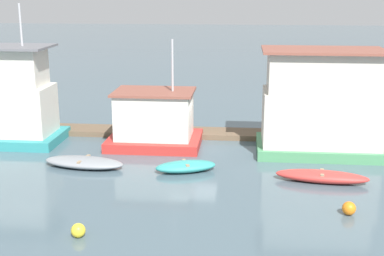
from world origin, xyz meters
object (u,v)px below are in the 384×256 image
houseboat_red (155,120)px  dinghy_grey (84,162)px  buoy_orange (349,208)px  buoy_yellow (78,230)px  mooring_post_centre (22,126)px  dinghy_teal (186,166)px  houseboat_green (321,105)px  dinghy_red (322,176)px  houseboat_teal (6,101)px

houseboat_red → dinghy_grey: houseboat_red is taller
houseboat_red → buoy_orange: 12.39m
buoy_orange → buoy_yellow: size_ratio=1.04×
houseboat_red → mooring_post_centre: size_ratio=4.85×
dinghy_teal → buoy_yellow: dinghy_teal is taller
houseboat_green → mooring_post_centre: bearing=174.8°
dinghy_red → mooring_post_centre: 17.49m
houseboat_green → dinghy_teal: size_ratio=2.06×
dinghy_red → houseboat_green: bearing=84.9°
dinghy_grey → houseboat_green: bearing=16.8°
houseboat_teal → mooring_post_centre: houseboat_teal is taller
dinghy_grey → dinghy_red: 11.25m
houseboat_red → mooring_post_centre: (-8.03, 1.03, -0.81)m
houseboat_teal → dinghy_red: (16.66, -4.84, -2.10)m
dinghy_grey → dinghy_red: dinghy_red is taller
dinghy_teal → mooring_post_centre: mooring_post_centre is taller
dinghy_grey → buoy_yellow: (2.01, -7.37, 0.01)m
houseboat_green → buoy_orange: size_ratio=12.12×
buoy_orange → houseboat_teal: bearing=154.1°
houseboat_green → dinghy_grey: bearing=-163.2°
mooring_post_centre → houseboat_green: bearing=-5.2°
houseboat_teal → houseboat_green: (17.06, -0.35, 0.19)m
houseboat_green → dinghy_teal: bearing=-150.9°
mooring_post_centre → buoy_orange: bearing=-29.3°
houseboat_red → buoy_yellow: size_ratio=11.49×
houseboat_red → dinghy_red: 9.83m
dinghy_teal → buoy_orange: (6.77, -4.33, 0.01)m
dinghy_teal → dinghy_red: 6.28m
houseboat_teal → buoy_orange: bearing=-25.9°
buoy_yellow → dinghy_grey: bearing=105.3°
buoy_yellow → houseboat_green: bearing=48.6°
dinghy_red → mooring_post_centre: (-16.42, 6.02, 0.33)m
houseboat_green → dinghy_teal: houseboat_green is taller
dinghy_red → buoy_yellow: dinghy_red is taller
mooring_post_centre → buoy_yellow: bearing=-59.8°
dinghy_grey → dinghy_red: bearing=-5.0°
dinghy_red → buoy_orange: size_ratio=7.93×
houseboat_red → buoy_orange: (8.93, -8.51, -1.14)m
houseboat_green → dinghy_red: size_ratio=1.53×
houseboat_green → dinghy_red: bearing=-95.1°
dinghy_grey → mooring_post_centre: mooring_post_centre is taller
houseboat_teal → mooring_post_centre: size_ratio=6.37×
houseboat_red → houseboat_green: houseboat_red is taller
houseboat_red → mooring_post_centre: houseboat_red is taller
buoy_orange → buoy_yellow: (-9.74, -2.87, -0.01)m
dinghy_grey → mooring_post_centre: (-5.21, 5.04, 0.36)m
houseboat_teal → dinghy_red: houseboat_teal is taller
mooring_post_centre → houseboat_red: bearing=-7.3°
buoy_orange → buoy_yellow: buoy_orange is taller
houseboat_teal → buoy_orange: 19.25m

